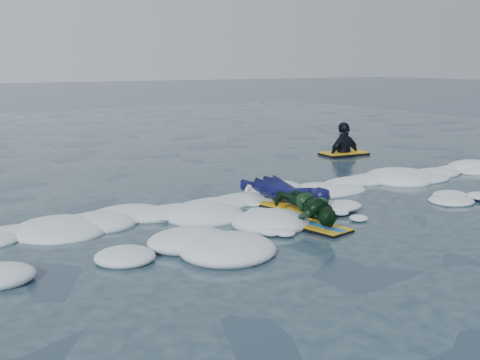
% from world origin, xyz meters
% --- Properties ---
extents(ground, '(120.00, 120.00, 0.00)m').
position_xyz_m(ground, '(0.00, 0.00, 0.00)').
color(ground, '#1B2F42').
rests_on(ground, ground).
extents(foam_band, '(12.00, 3.10, 0.30)m').
position_xyz_m(foam_band, '(0.00, 1.03, 0.00)').
color(foam_band, white).
rests_on(foam_band, ground).
extents(prone_woman_unit, '(0.84, 1.68, 0.42)m').
position_xyz_m(prone_woman_unit, '(0.27, 0.96, 0.21)').
color(prone_woman_unit, black).
rests_on(prone_woman_unit, ground).
extents(prone_child_unit, '(0.76, 1.23, 0.45)m').
position_xyz_m(prone_child_unit, '(-0.09, -0.07, 0.23)').
color(prone_child_unit, black).
rests_on(prone_child_unit, ground).
extents(waiting_rider_unit, '(1.12, 0.67, 1.62)m').
position_xyz_m(waiting_rider_unit, '(4.32, 4.36, -0.03)').
color(waiting_rider_unit, black).
rests_on(waiting_rider_unit, ground).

